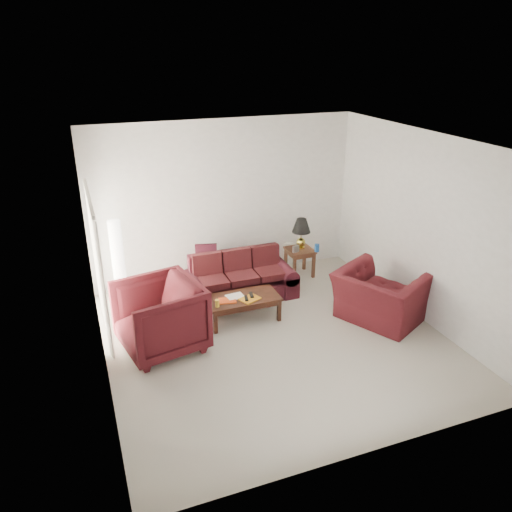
{
  "coord_description": "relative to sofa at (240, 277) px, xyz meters",
  "views": [
    {
      "loc": [
        -2.6,
        -6.03,
        4.2
      ],
      "look_at": [
        0.0,
        0.85,
        1.05
      ],
      "focal_mm": 35.0,
      "sensor_mm": 36.0,
      "label": 1
    }
  ],
  "objects": [
    {
      "name": "magazine_orange",
      "position": [
        -0.13,
        -0.84,
        0.02
      ],
      "size": [
        0.38,
        0.34,
        0.02
      ],
      "primitive_type": "cube",
      "rotation": [
        0.0,
        0.0,
        0.4
      ],
      "color": "orange",
      "rests_on": "coffee_table"
    },
    {
      "name": "remote_a",
      "position": [
        -0.18,
        -0.84,
        0.04
      ],
      "size": [
        0.09,
        0.18,
        0.02
      ],
      "primitive_type": "cube",
      "rotation": [
        0.0,
        0.0,
        -0.24
      ],
      "color": "black",
      "rests_on": "coffee_table"
    },
    {
      "name": "sofa",
      "position": [
        0.0,
        0.0,
        0.0
      ],
      "size": [
        2.0,
        0.94,
        0.8
      ],
      "primitive_type": null,
      "rotation": [
        0.0,
        0.0,
        -0.05
      ],
      "color": "black",
      "rests_on": "ground"
    },
    {
      "name": "floor_lamp",
      "position": [
        -1.99,
        0.64,
        0.36
      ],
      "size": [
        0.25,
        0.25,
        1.51
      ],
      "primitive_type": null,
      "rotation": [
        0.0,
        0.0,
        -0.01
      ],
      "color": "white",
      "rests_on": "ground"
    },
    {
      "name": "table_lamp",
      "position": [
        1.43,
        0.56,
        0.44
      ],
      "size": [
        0.46,
        0.46,
        0.6
      ],
      "primitive_type": null,
      "rotation": [
        0.0,
        0.0,
        -0.37
      ],
      "color": "gold",
      "rests_on": "end_table"
    },
    {
      "name": "armchair_right",
      "position": [
        1.87,
        -1.51,
        0.02
      ],
      "size": [
        1.6,
        1.66,
        0.84
      ],
      "primitive_type": "imported",
      "rotation": [
        0.0,
        0.0,
        2.05
      ],
      "color": "#3D0E12",
      "rests_on": "ground"
    },
    {
      "name": "clock",
      "position": [
        1.26,
        0.41,
        0.2
      ],
      "size": [
        0.14,
        0.08,
        0.13
      ],
      "primitive_type": "cube",
      "rotation": [
        0.0,
        0.0,
        0.26
      ],
      "color": "#B4B5B9",
      "rests_on": "end_table"
    },
    {
      "name": "end_table",
      "position": [
        1.4,
        0.5,
        -0.13
      ],
      "size": [
        0.52,
        0.52,
        0.54
      ],
      "primitive_type": null,
      "rotation": [
        0.0,
        0.0,
        -0.04
      ],
      "color": "#533B1C",
      "rests_on": "ground"
    },
    {
      "name": "floor",
      "position": [
        0.07,
        -1.47,
        -0.4
      ],
      "size": [
        5.0,
        5.0,
        0.0
      ],
      "primitive_type": "plane",
      "color": "#B9B19E",
      "rests_on": "ground"
    },
    {
      "name": "yellow_glass",
      "position": [
        -0.68,
        -0.89,
        0.07
      ],
      "size": [
        0.08,
        0.08,
        0.12
      ],
      "primitive_type": "cylinder",
      "rotation": [
        0.0,
        0.0,
        0.26
      ],
      "color": "gold",
      "rests_on": "coffee_table"
    },
    {
      "name": "coffee_table",
      "position": [
        -0.21,
        -0.73,
        -0.2
      ],
      "size": [
        1.3,
        0.92,
        0.41
      ],
      "primitive_type": null,
      "rotation": [
        0.0,
        0.0,
        -0.31
      ],
      "color": "black",
      "rests_on": "ground"
    },
    {
      "name": "blinds",
      "position": [
        -2.35,
        -0.17,
        0.68
      ],
      "size": [
        0.1,
        2.0,
        2.16
      ],
      "primitive_type": "cube",
      "color": "silver",
      "rests_on": "ground"
    },
    {
      "name": "remote_b",
      "position": [
        -0.07,
        -0.76,
        0.04
      ],
      "size": [
        0.09,
        0.19,
        0.02
      ],
      "primitive_type": "cube",
      "rotation": [
        0.0,
        0.0,
        -0.19
      ],
      "color": "black",
      "rests_on": "coffee_table"
    },
    {
      "name": "throw_pillow",
      "position": [
        -0.43,
        0.63,
        0.25
      ],
      "size": [
        0.43,
        0.29,
        0.41
      ],
      "primitive_type": "cube",
      "rotation": [
        -0.21,
        0.0,
        -0.27
      ],
      "color": "black",
      "rests_on": "sofa"
    },
    {
      "name": "armchair_left",
      "position": [
        -1.61,
        -1.09,
        0.12
      ],
      "size": [
        1.36,
        1.33,
        1.05
      ],
      "primitive_type": "imported",
      "rotation": [
        0.0,
        0.0,
        -1.37
      ],
      "color": "#3A0D11",
      "rests_on": "ground"
    },
    {
      "name": "magazine_red",
      "position": [
        -0.48,
        -0.77,
        0.02
      ],
      "size": [
        0.3,
        0.25,
        0.02
      ],
      "primitive_type": "cube",
      "rotation": [
        0.0,
        0.0,
        -0.18
      ],
      "color": "#CA4014",
      "rests_on": "coffee_table"
    },
    {
      "name": "blue_canister",
      "position": [
        1.65,
        0.29,
        0.21
      ],
      "size": [
        0.1,
        0.1,
        0.15
      ],
      "primitive_type": "cylinder",
      "rotation": [
        0.0,
        0.0,
        -0.15
      ],
      "color": "#174E9A",
      "rests_on": "end_table"
    },
    {
      "name": "picture_frame",
      "position": [
        1.23,
        0.67,
        0.22
      ],
      "size": [
        0.19,
        0.2,
        0.05
      ],
      "primitive_type": "cube",
      "rotation": [
        1.36,
        0.0,
        0.61
      ],
      "color": "silver",
      "rests_on": "end_table"
    },
    {
      "name": "magazine_white",
      "position": [
        -0.32,
        -0.68,
        0.02
      ],
      "size": [
        0.3,
        0.23,
        0.02
      ],
      "primitive_type": "cube",
      "rotation": [
        0.0,
        0.0,
        0.1
      ],
      "color": "white",
      "rests_on": "coffee_table"
    }
  ]
}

